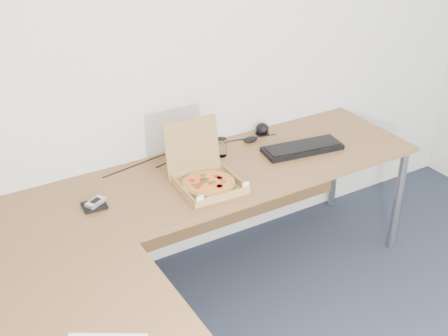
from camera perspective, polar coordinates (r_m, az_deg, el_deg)
desk at (r=2.78m, az=-3.43°, el=-6.68°), size 2.50×2.20×0.73m
pizza_box at (r=3.10m, az=-1.65°, el=-1.14°), size 0.31×0.36×0.31m
drinking_glass at (r=3.39m, az=-0.26°, el=1.99°), size 0.06×0.06×0.11m
keyboard at (r=3.49m, az=7.49°, el=1.88°), size 0.49×0.24×0.03m
mouse at (r=3.57m, az=2.53°, el=2.75°), size 0.10×0.07×0.03m
wallet at (r=3.00m, az=-12.27°, el=-3.54°), size 0.12×0.10×0.02m
phone at (r=2.99m, az=-12.16°, el=-3.21°), size 0.11×0.09×0.02m
dome_speaker at (r=3.67m, az=3.68°, el=3.83°), size 0.09×0.09×0.07m
cable_bundle at (r=3.45m, az=-3.43°, el=1.47°), size 0.54×0.11×0.01m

